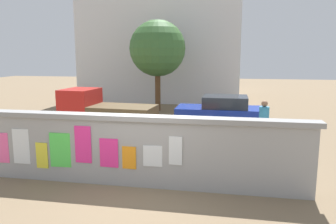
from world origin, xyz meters
The scene contains 10 objects.
ground centered at (0.00, 8.00, 0.00)m, with size 60.00×60.00×0.00m, color #7A664C.
poster_wall centered at (-0.01, 0.00, 0.90)m, with size 8.12×0.42×1.74m.
auto_rickshaw_truck centered at (-2.73, 4.50, 0.90)m, with size 3.70×1.76×1.85m.
car_parked centered at (1.70, 7.01, 0.73)m, with size 3.80×1.70×1.40m.
motorcycle centered at (0.96, 3.01, 0.46)m, with size 1.90×0.56×0.87m.
bicycle_near centered at (2.89, 2.15, 0.36)m, with size 1.70×0.44×0.95m.
bicycle_far centered at (-0.87, 1.34, 0.36)m, with size 1.71×0.44×0.95m.
person_walking centered at (3.22, 4.20, 0.99)m, with size 0.48×0.48×1.62m.
tree_roadside centered at (-1.99, 10.91, 3.50)m, with size 3.13×3.13×5.08m.
building_background centered at (-2.77, 16.73, 3.99)m, with size 11.04×6.85×7.95m.
Camera 1 is at (2.05, -7.52, 3.17)m, focal length 35.67 mm.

